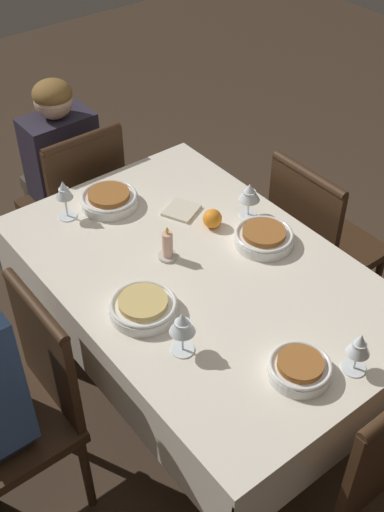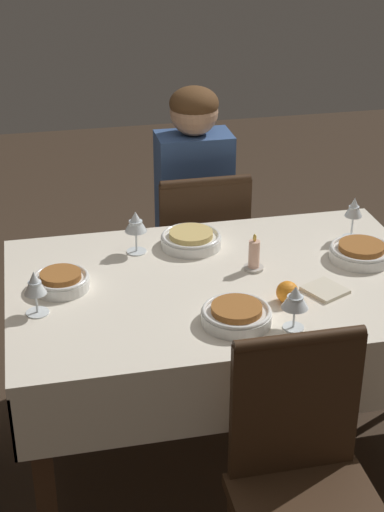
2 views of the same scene
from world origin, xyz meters
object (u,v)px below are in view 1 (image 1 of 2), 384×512
object	(u,v)px
wine_glass_west	(359,346)
bowl_south	(264,237)
napkin_red_folded	(181,210)
person_child_dark	(59,172)
dining_table	(202,291)
wine_glass_north	(182,324)
chair_north	(22,404)
bowl_east	(109,199)
chair_south	(317,242)
bowl_north	(143,307)
bowl_west	(300,368)
candle_centerpiece	(168,247)
chair_east	(78,203)
orange_fruit	(212,219)
wine_glass_south	(249,193)
wine_glass_east	(64,191)

from	to	relation	value
wine_glass_west	bowl_south	distance (m)	0.60
napkin_red_folded	person_child_dark	bearing A→B (deg)	8.84
dining_table	napkin_red_folded	size ratio (longest dim) A/B	8.93
wine_glass_north	chair_north	bearing A→B (deg)	52.35
wine_glass_north	wine_glass_west	bearing A→B (deg)	-135.86
chair_north	bowl_east	size ratio (longest dim) A/B	4.08
chair_south	wine_glass_north	xyz separation A→B (m)	(-0.30, 0.93, 0.37)
wine_glass_north	bowl_south	size ratio (longest dim) A/B	0.73
bowl_north	bowl_west	world-z (taller)	same
chair_north	candle_centerpiece	bearing A→B (deg)	94.25
chair_east	orange_fruit	size ratio (longest dim) A/B	12.67
wine_glass_south	napkin_red_folded	xyz separation A→B (m)	(0.17, 0.18, -0.09)
dining_table	bowl_west	xyz separation A→B (m)	(-0.51, 0.06, 0.12)
wine_glass_east	napkin_red_folded	size ratio (longest dim) A/B	1.02
wine_glass_west	bowl_east	bearing A→B (deg)	6.63
bowl_north	bowl_east	distance (m)	0.58
wine_glass_south	candle_centerpiece	world-z (taller)	wine_glass_south
dining_table	bowl_west	world-z (taller)	bowl_west
wine_glass_north	orange_fruit	xyz separation A→B (m)	(0.40, -0.44, -0.07)
person_child_dark	bowl_east	world-z (taller)	person_child_dark
chair_east	candle_centerpiece	xyz separation A→B (m)	(-0.78, 0.07, 0.30)
wine_glass_west	candle_centerpiece	size ratio (longest dim) A/B	1.09
dining_table	orange_fruit	size ratio (longest dim) A/B	19.77
bowl_east	bowl_north	bearing A→B (deg)	158.03
wine_glass_east	candle_centerpiece	world-z (taller)	wine_glass_east
chair_east	wine_glass_west	bearing A→B (deg)	92.24
person_child_dark	bowl_east	bearing A→B (deg)	83.16
wine_glass_east	bowl_south	distance (m)	0.73
chair_south	person_child_dark	world-z (taller)	person_child_dark
chair_east	wine_glass_south	size ratio (longest dim) A/B	6.36
wine_glass_east	orange_fruit	size ratio (longest dim) A/B	2.26
wine_glass_east	napkin_red_folded	xyz separation A→B (m)	(-0.23, -0.35, -0.11)
person_child_dark	wine_glass_east	bearing A→B (deg)	66.78
bowl_west	orange_fruit	xyz separation A→B (m)	(0.67, -0.23, 0.01)
chair_south	orange_fruit	bearing A→B (deg)	78.95
chair_east	bowl_north	distance (m)	1.03
chair_south	dining_table	bearing A→B (deg)	95.70
wine_glass_west	candle_centerpiece	world-z (taller)	wine_glass_west
bowl_north	napkin_red_folded	world-z (taller)	bowl_north
dining_table	bowl_south	size ratio (longest dim) A/B	6.57
bowl_west	wine_glass_south	size ratio (longest dim) A/B	1.31
bowl_east	bowl_south	size ratio (longest dim) A/B	1.03
wine_glass_south	chair_east	bearing A→B (deg)	21.20
person_child_dark	wine_glass_south	xyz separation A→B (m)	(-0.93, -0.30, 0.28)
wine_glass_east	candle_centerpiece	xyz separation A→B (m)	(-0.41, -0.16, -0.07)
wine_glass_east	bowl_south	world-z (taller)	wine_glass_east
dining_table	wine_glass_south	size ratio (longest dim) A/B	9.93
bowl_south	chair_south	bearing A→B (deg)	-78.00
person_child_dark	bowl_south	world-z (taller)	person_child_dark
dining_table	bowl_east	distance (m)	0.51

